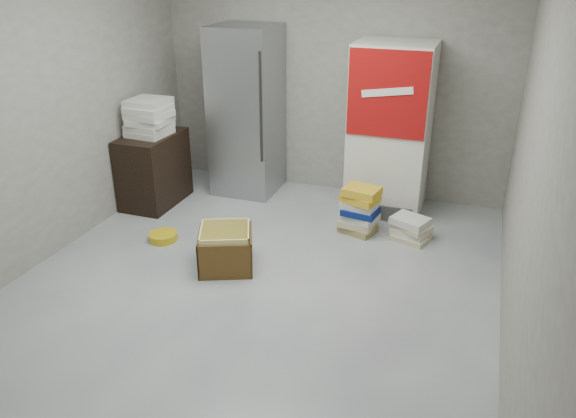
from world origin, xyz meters
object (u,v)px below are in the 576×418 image
Objects in this scene: wood_shelf at (154,169)px; steel_fridge at (247,112)px; cardboard_box at (226,251)px; phonebook_stack_main at (360,210)px; coke_cooler at (390,129)px.

steel_fridge is at bearing 41.31° from wood_shelf.
steel_fridge is 3.06× the size of cardboard_box.
steel_fridge is 3.82× the size of phonebook_stack_main.
wood_shelf is 2.35m from phonebook_stack_main.
wood_shelf reaches higher than cardboard_box.
phonebook_stack_main is 0.80× the size of cardboard_box.
coke_cooler is (1.65, -0.01, -0.05)m from steel_fridge.
phonebook_stack_main is (-0.13, -0.70, -0.66)m from coke_cooler.
coke_cooler is 0.97m from phonebook_stack_main.
coke_cooler is at bearing -0.18° from steel_fridge.
phonebook_stack_main is at bearing 24.98° from cardboard_box.
coke_cooler is at bearing 35.19° from cardboard_box.
steel_fridge is 1.06× the size of coke_cooler.
coke_cooler is at bearing 92.23° from phonebook_stack_main.
cardboard_box is at bearing -73.11° from steel_fridge.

